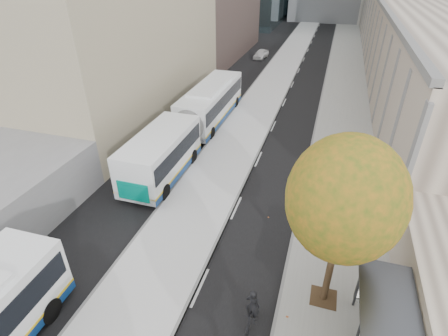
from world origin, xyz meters
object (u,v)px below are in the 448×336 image
at_px(bus_shelter, 393,320).
at_px(distant_car, 261,54).
at_px(cyclist, 252,313).
at_px(bus_far, 193,121).

bearing_deg(bus_shelter, distant_car, 107.66).
xyz_separation_m(bus_shelter, cyclist, (-4.73, -0.04, -1.47)).
height_order(bus_shelter, bus_far, bus_far).
xyz_separation_m(bus_far, cyclist, (8.15, -14.55, -0.97)).
distance_m(cyclist, distant_car, 42.80).
bearing_deg(bus_far, cyclist, -60.62).
bearing_deg(cyclist, distant_car, 108.97).
bearing_deg(bus_shelter, bus_far, 131.60).
distance_m(bus_shelter, bus_far, 19.41).
height_order(bus_far, cyclist, bus_far).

